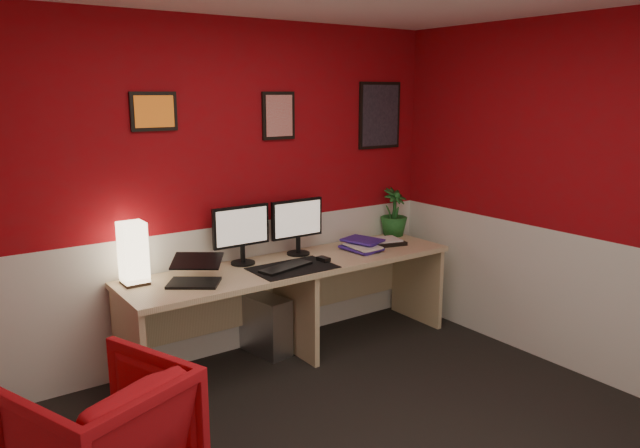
% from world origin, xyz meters
% --- Properties ---
extents(wall_back, '(4.00, 0.01, 2.50)m').
position_xyz_m(wall_back, '(0.00, 1.75, 1.25)').
color(wall_back, '#93060E').
rests_on(wall_back, ground).
extents(wall_right, '(0.01, 3.50, 2.50)m').
position_xyz_m(wall_right, '(2.00, 0.00, 1.25)').
color(wall_right, '#93060E').
rests_on(wall_right, ground).
extents(wainscot_back, '(4.00, 0.01, 1.00)m').
position_xyz_m(wainscot_back, '(0.00, 1.75, 0.50)').
color(wainscot_back, silver).
rests_on(wainscot_back, ground).
extents(wainscot_right, '(0.01, 3.50, 1.00)m').
position_xyz_m(wainscot_right, '(2.00, 0.00, 0.50)').
color(wainscot_right, silver).
rests_on(wainscot_right, ground).
extents(desk, '(2.60, 0.65, 0.73)m').
position_xyz_m(desk, '(0.51, 1.41, 0.36)').
color(desk, tan).
rests_on(desk, ground).
extents(shoji_lamp, '(0.16, 0.16, 0.40)m').
position_xyz_m(shoji_lamp, '(-0.64, 1.58, 0.93)').
color(shoji_lamp, '#FFE5B2').
rests_on(shoji_lamp, desk).
extents(laptop, '(0.40, 0.38, 0.22)m').
position_xyz_m(laptop, '(-0.32, 1.35, 0.84)').
color(laptop, black).
rests_on(laptop, desk).
extents(monitor_left, '(0.45, 0.06, 0.58)m').
position_xyz_m(monitor_left, '(0.18, 1.60, 1.02)').
color(monitor_left, black).
rests_on(monitor_left, desk).
extents(monitor_right, '(0.45, 0.06, 0.58)m').
position_xyz_m(monitor_right, '(0.66, 1.59, 1.02)').
color(monitor_right, black).
rests_on(monitor_right, desk).
extents(desk_mat, '(0.60, 0.38, 0.01)m').
position_xyz_m(desk_mat, '(0.42, 1.29, 0.73)').
color(desk_mat, black).
rests_on(desk_mat, desk).
extents(keyboard, '(0.44, 0.24, 0.02)m').
position_xyz_m(keyboard, '(0.37, 1.30, 0.74)').
color(keyboard, black).
rests_on(keyboard, desk_mat).
extents(mouse, '(0.07, 0.11, 0.03)m').
position_xyz_m(mouse, '(0.70, 1.30, 0.75)').
color(mouse, black).
rests_on(mouse, desk_mat).
extents(book_bottom, '(0.25, 0.33, 0.03)m').
position_xyz_m(book_bottom, '(1.02, 1.39, 0.74)').
color(book_bottom, '#351E8C').
rests_on(book_bottom, desk).
extents(book_middle, '(0.22, 0.29, 0.02)m').
position_xyz_m(book_middle, '(1.03, 1.37, 0.77)').
color(book_middle, silver).
rests_on(book_middle, book_bottom).
extents(book_top, '(0.30, 0.35, 0.03)m').
position_xyz_m(book_top, '(1.08, 1.41, 0.79)').
color(book_top, '#351E8C').
rests_on(book_top, book_middle).
extents(zen_tray, '(0.40, 0.32, 0.03)m').
position_xyz_m(zen_tray, '(1.41, 1.45, 0.74)').
color(zen_tray, black).
rests_on(zen_tray, desk).
extents(potted_plant, '(0.28, 0.28, 0.42)m').
position_xyz_m(potted_plant, '(1.70, 1.63, 0.94)').
color(potted_plant, '#19591E').
rests_on(potted_plant, desk).
extents(pc_tower, '(0.27, 0.48, 0.45)m').
position_xyz_m(pc_tower, '(0.33, 1.58, 0.23)').
color(pc_tower, '#99999E').
rests_on(pc_tower, ground).
extents(armchair, '(0.94, 0.95, 0.68)m').
position_xyz_m(armchair, '(-1.17, 0.53, 0.34)').
color(armchair, red).
rests_on(armchair, ground).
extents(art_left, '(0.32, 0.02, 0.26)m').
position_xyz_m(art_left, '(-0.39, 1.74, 1.85)').
color(art_left, orange).
rests_on(art_left, wall_back).
extents(art_center, '(0.28, 0.02, 0.36)m').
position_xyz_m(art_center, '(0.59, 1.74, 1.80)').
color(art_center, red).
rests_on(art_center, wall_back).
extents(art_right, '(0.44, 0.02, 0.56)m').
position_xyz_m(art_right, '(1.60, 1.74, 1.78)').
color(art_right, black).
rests_on(art_right, wall_back).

